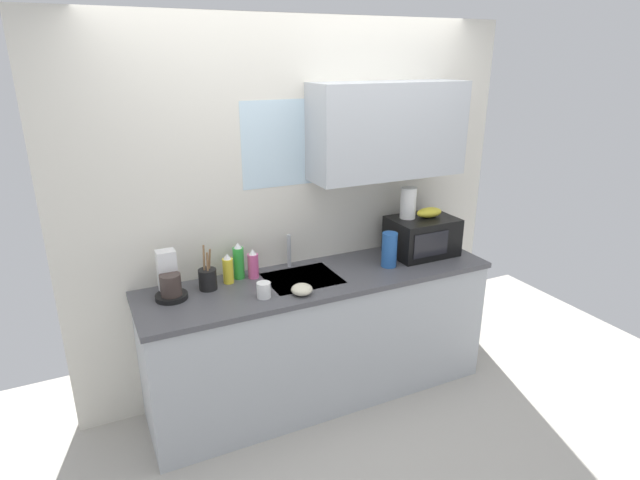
{
  "coord_description": "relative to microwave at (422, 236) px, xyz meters",
  "views": [
    {
      "loc": [
        -1.35,
        -2.81,
        2.26
      ],
      "look_at": [
        0.0,
        0.0,
        1.15
      ],
      "focal_mm": 29.2,
      "sensor_mm": 36.0,
      "label": 1
    }
  ],
  "objects": [
    {
      "name": "kitchen_wall_assembly",
      "position": [
        -0.71,
        0.26,
        0.33
      ],
      "size": [
        3.11,
        0.42,
        2.5
      ],
      "color": "silver",
      "rests_on": "ground"
    },
    {
      "name": "counter_unit",
      "position": [
        -0.84,
        -0.05,
        -0.58
      ],
      "size": [
        2.34,
        0.63,
        0.9
      ],
      "color": "#B2B7BC",
      "rests_on": "ground"
    },
    {
      "name": "sink_faucet",
      "position": [
        -0.95,
        0.19,
        -0.02
      ],
      "size": [
        0.03,
        0.03,
        0.23
      ],
      "primitive_type": "cylinder",
      "color": "#B2B5BA",
      "rests_on": "counter_unit"
    },
    {
      "name": "microwave",
      "position": [
        0.0,
        0.0,
        0.0
      ],
      "size": [
        0.46,
        0.35,
        0.27
      ],
      "color": "black",
      "rests_on": "counter_unit"
    },
    {
      "name": "banana_bunch",
      "position": [
        0.05,
        0.0,
        0.17
      ],
      "size": [
        0.2,
        0.11,
        0.07
      ],
      "primitive_type": "ellipsoid",
      "color": "gold",
      "rests_on": "microwave"
    },
    {
      "name": "paper_towel_roll",
      "position": [
        -0.1,
        0.05,
        0.24
      ],
      "size": [
        0.11,
        0.11,
        0.22
      ],
      "primitive_type": "cylinder",
      "color": "white",
      "rests_on": "microwave"
    },
    {
      "name": "coffee_maker",
      "position": [
        -1.77,
        0.06,
        -0.03
      ],
      "size": [
        0.19,
        0.21,
        0.28
      ],
      "color": "black",
      "rests_on": "counter_unit"
    },
    {
      "name": "dish_soap_bottle_pink",
      "position": [
        -1.23,
        0.12,
        -0.04
      ],
      "size": [
        0.07,
        0.07,
        0.2
      ],
      "color": "#E55999",
      "rests_on": "counter_unit"
    },
    {
      "name": "dish_soap_bottle_green",
      "position": [
        -1.32,
        0.15,
        -0.02
      ],
      "size": [
        0.07,
        0.07,
        0.24
      ],
      "color": "green",
      "rests_on": "counter_unit"
    },
    {
      "name": "dish_soap_bottle_yellow",
      "position": [
        -1.4,
        0.11,
        -0.04
      ],
      "size": [
        0.07,
        0.07,
        0.2
      ],
      "color": "yellow",
      "rests_on": "counter_unit"
    },
    {
      "name": "cereal_canister",
      "position": [
        -0.34,
        -0.1,
        -0.02
      ],
      "size": [
        0.1,
        0.1,
        0.24
      ],
      "primitive_type": "cylinder",
      "color": "#2659A5",
      "rests_on": "counter_unit"
    },
    {
      "name": "mug_white",
      "position": [
        -1.27,
        -0.19,
        -0.09
      ],
      "size": [
        0.08,
        0.08,
        0.09
      ],
      "primitive_type": "cylinder",
      "color": "white",
      "rests_on": "counter_unit"
    },
    {
      "name": "utensil_crock",
      "position": [
        -1.54,
        0.07,
        -0.06
      ],
      "size": [
        0.11,
        0.11,
        0.29
      ],
      "color": "black",
      "rests_on": "counter_unit"
    },
    {
      "name": "small_bowl",
      "position": [
        -1.05,
        -0.25,
        -0.1
      ],
      "size": [
        0.13,
        0.13,
        0.06
      ],
      "primitive_type": "ellipsoid",
      "color": "beige",
      "rests_on": "counter_unit"
    }
  ]
}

